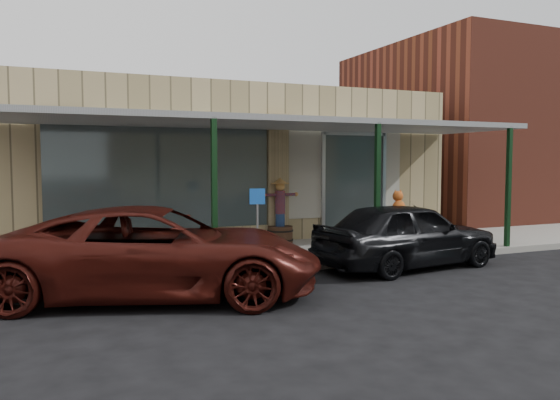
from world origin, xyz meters
name	(u,v)px	position (x,y,z in m)	size (l,w,h in m)	color
ground	(356,293)	(0.00, 0.00, 0.00)	(120.00, 120.00, 0.00)	black
sidewalk	(274,255)	(0.00, 3.60, 0.07)	(40.00, 3.20, 0.15)	gray
storefront	(216,165)	(0.00, 8.16, 2.09)	(12.00, 6.25, 4.20)	tan
awning	(274,125)	(0.00, 3.56, 3.01)	(12.00, 3.00, 3.04)	slate
block_buildings_near	(265,114)	(2.01, 9.20, 3.77)	(61.00, 8.00, 8.00)	brown
barrel_scarecrow	(280,221)	(0.67, 4.80, 0.70)	(0.99, 0.73, 1.64)	#45291B
barrel_pumpkin	(124,249)	(-3.26, 3.82, 0.38)	(0.65, 0.65, 0.66)	#45291B
handicap_sign	(257,215)	(-0.84, 2.40, 1.12)	(0.31, 0.08, 1.51)	gray
parked_sedan	(407,234)	(2.11, 1.50, 0.70)	(4.26, 2.17, 1.57)	black
car_maroon	(157,252)	(-3.08, 1.05, 0.73)	(2.44, 5.29, 1.47)	#42120D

